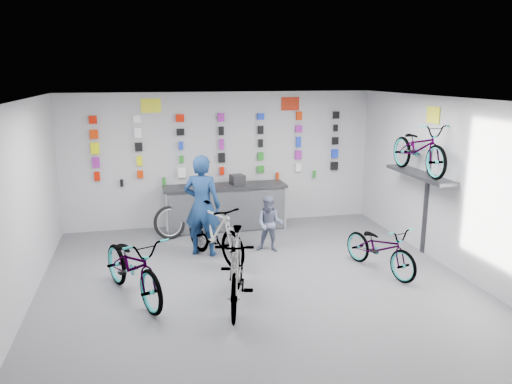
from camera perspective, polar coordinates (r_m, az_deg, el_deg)
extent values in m
plane|color=#56565C|center=(7.98, 0.85, -11.75)|extent=(8.00, 8.00, 0.00)
plane|color=white|center=(7.23, 0.94, 10.31)|extent=(8.00, 8.00, 0.00)
plane|color=silver|center=(11.30, -3.99, 3.74)|extent=(7.00, 0.00, 7.00)
plane|color=silver|center=(3.95, 15.51, -15.66)|extent=(7.00, 0.00, 7.00)
plane|color=silver|center=(7.47, -26.20, -2.67)|extent=(0.00, 8.00, 8.00)
plane|color=silver|center=(8.95, 23.20, 0.11)|extent=(0.00, 8.00, 8.00)
cube|color=black|center=(11.10, -3.54, -1.99)|extent=(2.60, 0.60, 0.90)
cube|color=silver|center=(10.80, -3.27, -2.25)|extent=(2.60, 0.02, 0.90)
cube|color=silver|center=(10.67, -10.17, -2.64)|extent=(0.04, 0.04, 0.96)
cube|color=silver|center=(11.09, 3.36, -1.84)|extent=(0.04, 0.04, 0.96)
cube|color=black|center=(10.97, -3.58, 0.63)|extent=(2.70, 0.66, 0.06)
cube|color=red|center=(11.19, -17.71, 1.73)|extent=(0.11, 0.06, 0.19)
cube|color=red|center=(11.14, -13.09, 1.98)|extent=(0.13, 0.06, 0.16)
cube|color=white|center=(11.18, -8.48, 2.21)|extent=(0.18, 0.06, 0.21)
cube|color=red|center=(11.28, -3.92, 2.43)|extent=(0.09, 0.06, 0.18)
cube|color=#20821F|center=(11.45, 0.54, 2.63)|extent=(0.15, 0.06, 0.16)
cube|color=white|center=(11.69, 4.83, 2.81)|extent=(0.12, 0.06, 0.18)
cube|color=black|center=(12.00, 8.94, 2.96)|extent=(0.17, 0.06, 0.19)
cube|color=purple|center=(11.13, -17.81, 3.24)|extent=(0.15, 0.06, 0.22)
cube|color=#E8F703|center=(11.09, -13.18, 3.50)|extent=(0.12, 0.06, 0.20)
cube|color=#20821F|center=(11.12, -8.53, 3.73)|extent=(0.09, 0.06, 0.16)
cube|color=black|center=(11.23, -3.94, 3.94)|extent=(0.14, 0.06, 0.21)
cube|color=#20821F|center=(11.40, 0.54, 4.11)|extent=(0.13, 0.06, 0.18)
cube|color=purple|center=(11.64, 4.86, 4.26)|extent=(0.15, 0.06, 0.20)
cube|color=blue|center=(11.95, 8.99, 4.38)|extent=(0.15, 0.06, 0.20)
cube|color=#E8F703|center=(11.09, -17.92, 4.77)|extent=(0.17, 0.06, 0.24)
cube|color=black|center=(11.04, -13.26, 5.03)|extent=(0.16, 0.06, 0.19)
cube|color=blue|center=(11.08, -8.59, 5.26)|extent=(0.09, 0.06, 0.18)
cube|color=purple|center=(11.18, -3.97, 5.45)|extent=(0.09, 0.06, 0.24)
cube|color=black|center=(11.36, 0.54, 5.61)|extent=(0.10, 0.06, 0.18)
cube|color=blue|center=(11.60, 4.89, 5.72)|extent=(0.11, 0.06, 0.24)
cube|color=black|center=(11.90, 9.04, 5.80)|extent=(0.15, 0.06, 0.17)
cube|color=red|center=(11.05, -18.04, 6.30)|extent=(0.17, 0.06, 0.19)
cube|color=white|center=(11.01, -13.34, 6.57)|extent=(0.15, 0.06, 0.21)
cube|color=black|center=(11.04, -8.64, 6.80)|extent=(0.16, 0.06, 0.14)
cube|color=black|center=(11.14, -3.99, 6.98)|extent=(0.11, 0.06, 0.19)
cube|color=black|center=(11.32, 0.55, 7.11)|extent=(0.12, 0.06, 0.18)
cube|color=purple|center=(11.56, 4.92, 7.20)|extent=(0.15, 0.06, 0.16)
cube|color=black|center=(11.87, 9.09, 7.24)|extent=(0.09, 0.06, 0.15)
cube|color=red|center=(11.02, -18.15, 7.85)|extent=(0.16, 0.06, 0.17)
cube|color=white|center=(10.98, -13.43, 8.13)|extent=(0.15, 0.06, 0.15)
cube|color=red|center=(11.01, -8.69, 8.35)|extent=(0.17, 0.06, 0.16)
cube|color=purple|center=(11.11, -4.02, 8.52)|extent=(0.14, 0.06, 0.18)
cube|color=blue|center=(11.29, 0.55, 8.62)|extent=(0.15, 0.06, 0.14)
cube|color=red|center=(11.53, 4.95, 8.68)|extent=(0.13, 0.06, 0.19)
cube|color=black|center=(11.84, 9.15, 8.68)|extent=(0.14, 0.06, 0.16)
cylinder|color=black|center=(11.17, -15.10, 0.99)|extent=(0.07, 0.07, 0.16)
cylinder|color=#20821F|center=(11.17, -10.49, 1.24)|extent=(0.07, 0.07, 0.16)
cylinder|color=red|center=(11.36, -1.89, 1.66)|extent=(0.07, 0.07, 0.16)
cylinder|color=red|center=(11.57, 2.49, 1.87)|extent=(0.07, 0.07, 0.16)
cylinder|color=#20821F|center=(11.83, 6.69, 2.05)|extent=(0.07, 0.07, 0.16)
cube|color=#333338|center=(9.81, 18.20, 1.91)|extent=(0.38, 1.90, 0.06)
cube|color=#333338|center=(10.02, 18.85, -1.14)|extent=(0.04, 0.10, 2.00)
cube|color=yellow|center=(11.01, -11.92, 9.63)|extent=(0.42, 0.02, 0.30)
cube|color=red|center=(11.50, 3.94, 10.03)|extent=(0.42, 0.02, 0.30)
cube|color=yellow|center=(9.76, 19.59, 8.29)|extent=(0.02, 0.40, 0.30)
imported|color=gray|center=(7.92, -13.87, -8.20)|extent=(1.44, 2.12, 1.05)
imported|color=gray|center=(7.47, -2.26, -8.79)|extent=(0.98, 1.97, 1.14)
imported|color=gray|center=(8.99, 14.02, -6.18)|extent=(1.06, 1.77, 0.88)
imported|color=gray|center=(9.24, -4.72, -4.53)|extent=(1.25, 1.88, 1.10)
imported|color=gray|center=(9.70, 18.16, 4.81)|extent=(0.63, 1.80, 0.95)
imported|color=navy|center=(9.43, -6.17, -1.56)|extent=(0.83, 0.72, 1.93)
imported|color=slate|center=(9.67, 1.58, -3.66)|extent=(0.66, 0.60, 1.11)
torus|color=black|center=(10.63, -9.85, -3.46)|extent=(0.75, 0.49, 0.70)
torus|color=silver|center=(10.63, -9.85, -3.46)|extent=(0.60, 0.37, 0.57)
cube|color=black|center=(10.99, -2.14, 1.42)|extent=(0.33, 0.35, 0.22)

